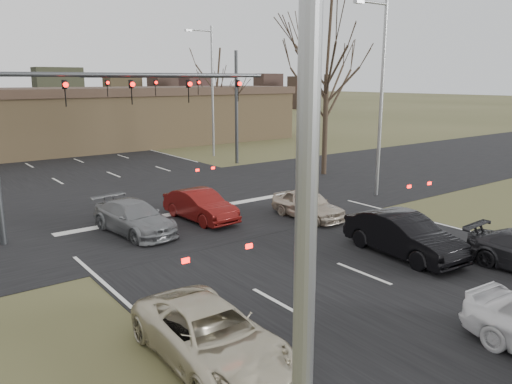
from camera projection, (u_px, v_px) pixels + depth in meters
ground at (449, 308)px, 13.44m from camera, size 360.00×360.00×0.00m
road_main at (1, 130)px, 60.24m from camera, size 14.00×300.00×0.02m
road_cross at (181, 201)px, 25.13m from camera, size 200.00×14.00×0.02m
building at (74, 118)px, 43.66m from camera, size 42.40×10.40×5.30m
mast_arm_near at (82, 104)px, 19.40m from camera, size 12.12×0.24×8.00m
mast_arm_far at (202, 94)px, 33.89m from camera, size 11.12×0.24×8.00m
streetlight_left at (325, 136)px, 3.92m from camera, size 2.34×0.25×10.00m
streetlight_right_near at (380, 88)px, 25.16m from camera, size 2.34×0.25×10.00m
streetlight_right_far at (210, 85)px, 38.72m from camera, size 2.34×0.25×10.00m
tree_right_near at (328, 31)px, 30.39m from camera, size 6.90×6.90×11.50m
tree_right_far at (217, 69)px, 47.98m from camera, size 5.40×5.40×9.00m
car_silver_suv at (210, 335)px, 10.77m from camera, size 2.22×4.57×1.25m
car_black_hatch at (404, 235)px, 17.30m from camera, size 1.99×4.64×1.49m
car_grey_ahead at (134, 217)px, 19.89m from camera, size 2.32×4.60×1.28m
car_red_ahead at (200, 205)px, 21.69m from camera, size 1.68×4.11×1.32m
car_silver_ahead at (308, 205)px, 21.95m from camera, size 1.51×3.71×1.26m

